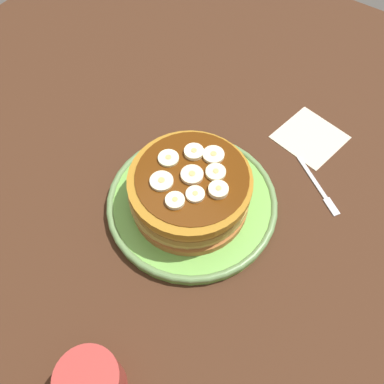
# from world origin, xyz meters

# --- Properties ---
(ground_plane) EXTENTS (1.40, 1.40, 0.03)m
(ground_plane) POSITION_xyz_m (0.00, 0.00, -0.01)
(ground_plane) COLOR #422616
(plate) EXTENTS (0.28, 0.28, 0.02)m
(plate) POSITION_xyz_m (0.00, 0.00, 0.01)
(plate) COLOR #72B74C
(plate) RESTS_ON ground_plane
(pancake_stack) EXTENTS (0.20, 0.20, 0.07)m
(pancake_stack) POSITION_xyz_m (0.00, -0.00, 0.05)
(pancake_stack) COLOR #A3622F
(pancake_stack) RESTS_ON plate
(banana_slice_0) EXTENTS (0.03, 0.03, 0.01)m
(banana_slice_0) POSITION_xyz_m (0.00, -0.00, 0.09)
(banana_slice_0) COLOR #FBE2B5
(banana_slice_0) RESTS_ON pancake_stack
(banana_slice_1) EXTENTS (0.04, 0.04, 0.01)m
(banana_slice_1) POSITION_xyz_m (0.03, -0.03, 0.09)
(banana_slice_1) COLOR #EEE9BD
(banana_slice_1) RESTS_ON pancake_stack
(banana_slice_2) EXTENTS (0.03, 0.03, 0.01)m
(banana_slice_2) POSITION_xyz_m (-0.02, 0.03, 0.09)
(banana_slice_2) COLOR #F5EEB6
(banana_slice_2) RESTS_ON pancake_stack
(banana_slice_3) EXTENTS (0.03, 0.03, 0.01)m
(banana_slice_3) POSITION_xyz_m (-0.05, 0.01, 0.09)
(banana_slice_3) COLOR #FAEDBE
(banana_slice_3) RESTS_ON pancake_stack
(banana_slice_4) EXTENTS (0.03, 0.03, 0.01)m
(banana_slice_4) POSITION_xyz_m (0.03, 0.02, 0.09)
(banana_slice_4) COLOR #F6EBC3
(banana_slice_4) RESTS_ON pancake_stack
(banana_slice_5) EXTENTS (0.03, 0.03, 0.01)m
(banana_slice_5) POSITION_xyz_m (-0.01, -0.05, 0.09)
(banana_slice_5) COLOR #ECF4C0
(banana_slice_5) RESTS_ON pancake_stack
(banana_slice_6) EXTENTS (0.03, 0.03, 0.01)m
(banana_slice_6) POSITION_xyz_m (-0.04, -0.02, 0.09)
(banana_slice_6) COLOR #F9F1C1
(banana_slice_6) RESTS_ON pancake_stack
(banana_slice_7) EXTENTS (0.03, 0.03, 0.01)m
(banana_slice_7) POSITION_xyz_m (0.00, 0.05, 0.09)
(banana_slice_7) COLOR #F9EDB9
(banana_slice_7) RESTS_ON pancake_stack
(banana_slice_8) EXTENTS (0.03, 0.03, 0.01)m
(banana_slice_8) POSITION_xyz_m (0.05, 0.01, 0.09)
(banana_slice_8) COLOR #FAF1C3
(banana_slice_8) RESTS_ON pancake_stack
(napkin) EXTENTS (0.13, 0.13, 0.00)m
(napkin) POSITION_xyz_m (-0.25, 0.10, 0.00)
(napkin) COLOR beige
(napkin) RESTS_ON ground_plane
(fork) EXTENTS (0.08, 0.11, 0.01)m
(fork) POSITION_xyz_m (-0.15, 0.16, 0.00)
(fork) COLOR silver
(fork) RESTS_ON ground_plane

